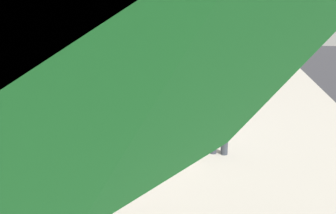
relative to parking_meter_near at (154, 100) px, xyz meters
name	(u,v)px	position (x,y,z in m)	size (l,w,h in m)	color
ground_plane	(88,155)	(-1.35, -0.39, -1.18)	(80.00, 80.00, 0.00)	#2D2D33
sidewalk_slab	(260,170)	(2.15, -0.39, -1.11)	(5.00, 32.00, 0.15)	#9E998E
parking_meter_near	(154,100)	(0.00, 0.00, 0.00)	(0.14, 0.18, 1.52)	gray
parking_meter_far	(200,65)	(0.00, 5.88, 0.00)	(0.14, 0.18, 1.52)	gray
pedestrian_in_white	(221,104)	(1.34, 0.01, 0.00)	(0.36, 0.34, 1.78)	#383D47
pedestrian_in_green	(177,111)	(0.60, -0.43, -0.08)	(0.34, 0.34, 1.67)	beige
parked_van	(122,82)	(-1.50, 1.94, -0.03)	(2.15, 5.21, 2.15)	#BCBCC1
parked_sedan_ahead	(173,66)	(-1.76, 8.80, -0.43)	(2.03, 4.44, 1.65)	tan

